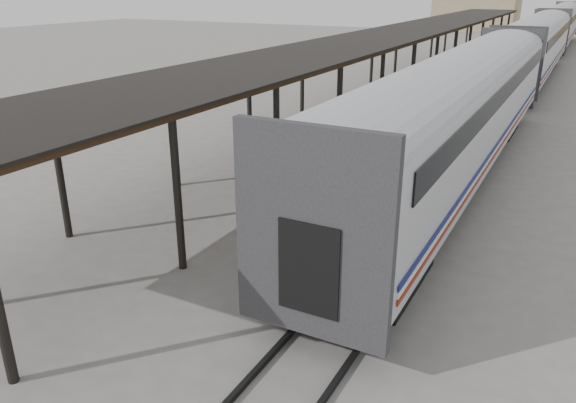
% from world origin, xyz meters
% --- Properties ---
extents(ground, '(160.00, 160.00, 0.00)m').
position_xyz_m(ground, '(0.00, 0.00, 0.00)').
color(ground, slate).
rests_on(ground, ground).
extents(train, '(3.45, 76.01, 4.01)m').
position_xyz_m(train, '(3.19, 33.79, 2.69)').
color(train, silver).
rests_on(train, ground).
extents(canopy, '(4.90, 64.30, 4.15)m').
position_xyz_m(canopy, '(-3.40, 24.00, 4.00)').
color(canopy, '#422B19').
rests_on(canopy, ground).
extents(rails, '(1.54, 150.00, 0.12)m').
position_xyz_m(rails, '(3.20, 34.00, 0.06)').
color(rails, black).
rests_on(rails, ground).
extents(building_left, '(12.00, 8.00, 6.00)m').
position_xyz_m(building_left, '(-10.00, 82.00, 3.00)').
color(building_left, tan).
rests_on(building_left, ground).
extents(baggage_cart, '(1.71, 2.60, 0.86)m').
position_xyz_m(baggage_cart, '(0.72, 0.28, 0.65)').
color(baggage_cart, brown).
rests_on(baggage_cart, ground).
extents(suitcase_stack, '(1.41, 1.22, 0.58)m').
position_xyz_m(suitcase_stack, '(0.54, 0.65, 1.05)').
color(suitcase_stack, '#353437').
rests_on(suitcase_stack, baggage_cart).
extents(luggage_tug, '(1.24, 1.76, 1.43)m').
position_xyz_m(luggage_tug, '(-2.37, 18.19, 0.65)').
color(luggage_tug, maroon).
rests_on(luggage_tug, ground).
extents(porter, '(0.57, 0.77, 1.95)m').
position_xyz_m(porter, '(0.97, -0.37, 1.83)').
color(porter, navy).
rests_on(porter, baggage_cart).
extents(pedestrian, '(0.99, 0.43, 1.68)m').
position_xyz_m(pedestrian, '(-3.31, 18.30, 0.84)').
color(pedestrian, black).
rests_on(pedestrian, ground).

